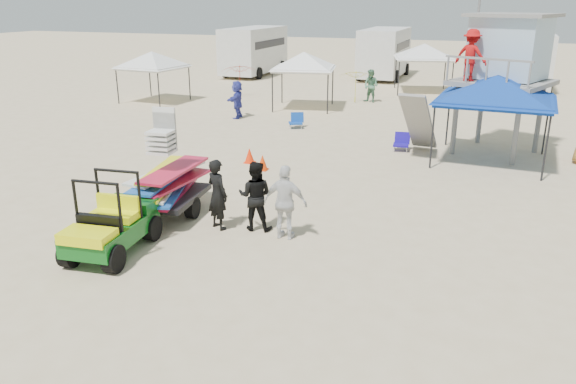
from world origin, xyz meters
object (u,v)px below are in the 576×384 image
(utility_cart, at_px, (109,218))
(canopy_blue, at_px, (498,80))
(surf_trailer, at_px, (168,178))
(lifeguard_tower, at_px, (503,53))
(man_left, at_px, (217,194))

(utility_cart, height_order, canopy_blue, canopy_blue)
(utility_cart, distance_m, surf_trailer, 2.34)
(lifeguard_tower, height_order, canopy_blue, lifeguard_tower)
(man_left, xyz_separation_m, canopy_blue, (5.85, 8.37, 1.86))
(surf_trailer, xyz_separation_m, man_left, (1.52, -0.30, -0.13))
(lifeguard_tower, bearing_deg, canopy_blue, -92.38)
(man_left, bearing_deg, lifeguard_tower, -94.81)
(surf_trailer, height_order, canopy_blue, canopy_blue)
(surf_trailer, bearing_deg, man_left, -11.19)
(utility_cart, distance_m, lifeguard_tower, 14.08)
(surf_trailer, xyz_separation_m, lifeguard_tower, (7.42, 9.33, 2.45))
(utility_cart, relative_size, canopy_blue, 0.64)
(man_left, bearing_deg, surf_trailer, 15.52)
(man_left, height_order, canopy_blue, canopy_blue)
(man_left, bearing_deg, utility_cart, 79.92)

